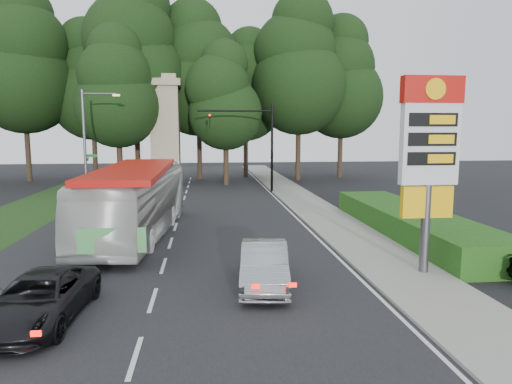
{
  "coord_description": "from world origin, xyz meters",
  "views": [
    {
      "loc": [
        1.63,
        -12.8,
        5.04
      ],
      "look_at": [
        3.94,
        8.1,
        2.2
      ],
      "focal_mm": 32.0,
      "sensor_mm": 36.0,
      "label": 1
    }
  ],
  "objects": [
    {
      "name": "sidewalk_right",
      "position": [
        8.5,
        12.0,
        0.06
      ],
      "size": [
        3.0,
        80.0,
        0.12
      ],
      "primitive_type": "cube",
      "color": "gray",
      "rests_on": "ground"
    },
    {
      "name": "tree_center_left",
      "position": [
        -5.0,
        33.0,
        12.02
      ],
      "size": [
        10.08,
        10.08,
        19.8
      ],
      "color": "#2D2116",
      "rests_on": "ground"
    },
    {
      "name": "suv_charcoal",
      "position": [
        -2.8,
        -0.69,
        0.63
      ],
      "size": [
        2.41,
        4.69,
        1.27
      ],
      "primitive_type": "imported",
      "rotation": [
        0.0,
        0.0,
        -0.07
      ],
      "color": "black",
      "rests_on": "ground"
    },
    {
      "name": "tree_far_east",
      "position": [
        16.0,
        35.0,
        10.35
      ],
      "size": [
        8.68,
        8.68,
        17.05
      ],
      "color": "#2D2116",
      "rests_on": "ground"
    },
    {
      "name": "transit_bus",
      "position": [
        -1.7,
        9.17,
        1.67
      ],
      "size": [
        3.87,
        12.19,
        3.34
      ],
      "primitive_type": "imported",
      "rotation": [
        0.0,
        0.0,
        -0.09
      ],
      "color": "silver",
      "rests_on": "ground"
    },
    {
      "name": "tree_west_near",
      "position": [
        -10.0,
        37.0,
        10.02
      ],
      "size": [
        8.4,
        8.4,
        16.5
      ],
      "color": "#2D2116",
      "rests_on": "ground"
    },
    {
      "name": "tree_center_right",
      "position": [
        1.0,
        35.0,
        11.02
      ],
      "size": [
        9.24,
        9.24,
        18.15
      ],
      "color": "#2D2116",
      "rests_on": "ground"
    },
    {
      "name": "streetlight_signs",
      "position": [
        -6.99,
        22.01,
        4.44
      ],
      "size": [
        2.75,
        0.98,
        8.0
      ],
      "color": "#59595E",
      "rests_on": "ground"
    },
    {
      "name": "tree_west_mid",
      "position": [
        -16.0,
        35.0,
        11.69
      ],
      "size": [
        9.8,
        9.8,
        19.25
      ],
      "color": "#2D2116",
      "rests_on": "ground"
    },
    {
      "name": "grass_verge_left",
      "position": [
        -9.5,
        18.0,
        0.01
      ],
      "size": [
        5.0,
        50.0,
        0.02
      ],
      "primitive_type": "cube",
      "color": "#193814",
      "rests_on": "ground"
    },
    {
      "name": "traffic_signal_mast",
      "position": [
        5.68,
        24.0,
        4.67
      ],
      "size": [
        6.1,
        0.35,
        7.2
      ],
      "color": "black",
      "rests_on": "ground"
    },
    {
      "name": "tree_east_near",
      "position": [
        6.0,
        37.0,
        9.68
      ],
      "size": [
        8.12,
        8.12,
        15.95
      ],
      "color": "#2D2116",
      "rests_on": "ground"
    },
    {
      "name": "hedge",
      "position": [
        11.5,
        8.0,
        0.6
      ],
      "size": [
        3.0,
        14.0,
        1.2
      ],
      "primitive_type": "cube",
      "color": "#1E4A13",
      "rests_on": "ground"
    },
    {
      "name": "sedan_silver",
      "position": [
        3.47,
        1.41,
        0.7
      ],
      "size": [
        1.96,
        4.41,
        1.41
      ],
      "primitive_type": "imported",
      "rotation": [
        0.0,
        0.0,
        -0.11
      ],
      "color": "#999CA0",
      "rests_on": "ground"
    },
    {
      "name": "monument",
      "position": [
        -2.0,
        30.0,
        5.1
      ],
      "size": [
        3.0,
        3.0,
        10.05
      ],
      "color": "tan",
      "rests_on": "ground"
    },
    {
      "name": "tree_monument_left",
      "position": [
        -6.0,
        29.0,
        8.68
      ],
      "size": [
        7.28,
        7.28,
        14.3
      ],
      "color": "#2D2116",
      "rests_on": "ground"
    },
    {
      "name": "tree_monument_right",
      "position": [
        3.5,
        29.5,
        8.01
      ],
      "size": [
        6.72,
        6.72,
        13.2
      ],
      "color": "#2D2116",
      "rests_on": "ground"
    },
    {
      "name": "gas_station_pylon",
      "position": [
        9.2,
        1.99,
        4.45
      ],
      "size": [
        2.1,
        0.45,
        6.85
      ],
      "color": "#59595E",
      "rests_on": "ground"
    },
    {
      "name": "ground",
      "position": [
        0.0,
        0.0,
        0.0
      ],
      "size": [
        120.0,
        120.0,
        0.0
      ],
      "primitive_type": "plane",
      "color": "black",
      "rests_on": "ground"
    },
    {
      "name": "road_surface",
      "position": [
        0.0,
        12.0,
        0.01
      ],
      "size": [
        14.0,
        80.0,
        0.02
      ],
      "primitive_type": "cube",
      "color": "black",
      "rests_on": "ground"
    },
    {
      "name": "tree_east_mid",
      "position": [
        11.0,
        33.0,
        11.35
      ],
      "size": [
        9.52,
        9.52,
        18.7
      ],
      "color": "#2D2116",
      "rests_on": "ground"
    }
  ]
}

